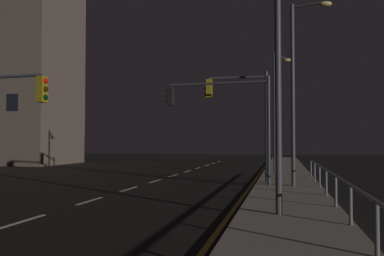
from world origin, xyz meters
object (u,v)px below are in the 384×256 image
object	(u,v)px
traffic_light_mid_left	(240,105)
traffic_light_far_center	(220,108)
street_lamp_mid_block	(298,78)
street_lamp_far_end	(278,43)
street_lamp_median	(277,102)

from	to	relation	value
traffic_light_mid_left	traffic_light_far_center	bearing A→B (deg)	-123.13
traffic_light_far_center	street_lamp_mid_block	size ratio (longest dim) A/B	0.63
traffic_light_mid_left	street_lamp_far_end	world-z (taller)	street_lamp_far_end
traffic_light_mid_left	street_lamp_mid_block	bearing A→B (deg)	-33.36
street_lamp_mid_block	street_lamp_far_end	world-z (taller)	street_lamp_mid_block
traffic_light_far_center	traffic_light_mid_left	size ratio (longest dim) A/B	0.94
traffic_light_far_center	street_lamp_median	world-z (taller)	street_lamp_median
traffic_light_far_center	street_lamp_mid_block	world-z (taller)	street_lamp_mid_block
street_lamp_far_end	street_lamp_mid_block	bearing A→B (deg)	84.12
traffic_light_far_center	street_lamp_median	xyz separation A→B (m)	(2.61, 7.43, 0.93)
street_lamp_far_end	street_lamp_median	world-z (taller)	street_lamp_far_end
traffic_light_far_center	street_lamp_median	distance (m)	7.93
street_lamp_median	traffic_light_mid_left	bearing A→B (deg)	-106.09
street_lamp_far_end	street_lamp_median	bearing A→B (deg)	90.79
street_lamp_mid_block	street_lamp_median	xyz separation A→B (m)	(-1.04, 8.00, -0.31)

